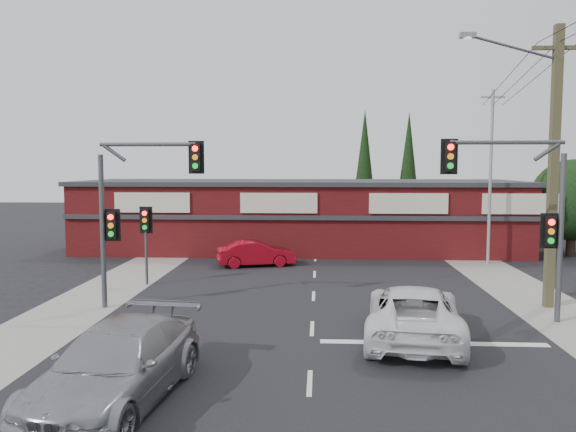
# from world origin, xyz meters

# --- Properties ---
(ground) EXTENTS (120.00, 120.00, 0.00)m
(ground) POSITION_xyz_m (0.00, 0.00, 0.00)
(ground) COLOR black
(ground) RESTS_ON ground
(road_strip) EXTENTS (14.00, 70.00, 0.01)m
(road_strip) POSITION_xyz_m (0.00, 5.00, 0.01)
(road_strip) COLOR black
(road_strip) RESTS_ON ground
(verge_left) EXTENTS (3.00, 70.00, 0.02)m
(verge_left) POSITION_xyz_m (-8.50, 5.00, 0.01)
(verge_left) COLOR gray
(verge_left) RESTS_ON ground
(verge_right) EXTENTS (3.00, 70.00, 0.02)m
(verge_right) POSITION_xyz_m (8.50, 5.00, 0.01)
(verge_right) COLOR gray
(verge_right) RESTS_ON ground
(stop_line) EXTENTS (6.50, 0.35, 0.01)m
(stop_line) POSITION_xyz_m (3.50, -1.50, 0.01)
(stop_line) COLOR silver
(stop_line) RESTS_ON ground
(white_suv) EXTENTS (3.40, 6.05, 1.60)m
(white_suv) POSITION_xyz_m (3.00, -1.07, 0.80)
(white_suv) COLOR white
(white_suv) RESTS_ON ground
(silver_suv) EXTENTS (2.96, 5.91, 1.65)m
(silver_suv) POSITION_xyz_m (-4.13, -5.94, 0.82)
(silver_suv) COLOR #96989B
(silver_suv) RESTS_ON ground
(red_sedan) EXTENTS (4.17, 2.40, 1.30)m
(red_sedan) POSITION_xyz_m (-3.02, 10.81, 0.65)
(red_sedan) COLOR maroon
(red_sedan) RESTS_ON ground
(lane_dashes) EXTENTS (0.12, 46.06, 0.01)m
(lane_dashes) POSITION_xyz_m (0.00, 4.23, 0.01)
(lane_dashes) COLOR silver
(lane_dashes) RESTS_ON ground
(shop_building) EXTENTS (27.30, 8.40, 4.22)m
(shop_building) POSITION_xyz_m (-0.99, 16.99, 2.13)
(shop_building) COLOR #440D0F
(shop_building) RESTS_ON ground
(tree_cluster) EXTENTS (5.90, 5.10, 5.50)m
(tree_cluster) POSITION_xyz_m (14.69, 15.44, 2.90)
(tree_cluster) COLOR #2D2116
(tree_cluster) RESTS_ON ground
(conifer_near) EXTENTS (1.80, 1.80, 9.25)m
(conifer_near) POSITION_xyz_m (3.50, 24.00, 5.48)
(conifer_near) COLOR #2D2116
(conifer_near) RESTS_ON ground
(conifer_far) EXTENTS (1.80, 1.80, 9.25)m
(conifer_far) POSITION_xyz_m (7.00, 26.00, 5.48)
(conifer_far) COLOR #2D2116
(conifer_far) RESTS_ON ground
(traffic_mast_left) EXTENTS (3.77, 0.27, 5.97)m
(traffic_mast_left) POSITION_xyz_m (-6.43, 2.00, 3.93)
(traffic_mast_left) COLOR #47494C
(traffic_mast_left) RESTS_ON ground
(traffic_mast_right) EXTENTS (3.96, 0.27, 5.97)m
(traffic_mast_right) POSITION_xyz_m (6.86, 1.00, 3.95)
(traffic_mast_right) COLOR #47494C
(traffic_mast_right) RESTS_ON ground
(pedestal_signal) EXTENTS (0.55, 0.27, 3.38)m
(pedestal_signal) POSITION_xyz_m (-7.20, 6.01, 2.41)
(pedestal_signal) COLOR #47494C
(pedestal_signal) RESTS_ON ground
(utility_pole) EXTENTS (4.38, 0.59, 10.00)m
(utility_pole) POSITION_xyz_m (8.36, 2.99, 5.40)
(utility_pole) COLOR brown
(utility_pole) RESTS_ON ground
(steel_pole) EXTENTS (1.20, 0.16, 9.00)m
(steel_pole) POSITION_xyz_m (9.00, 12.00, 4.70)
(steel_pole) COLOR gray
(steel_pole) RESTS_ON ground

